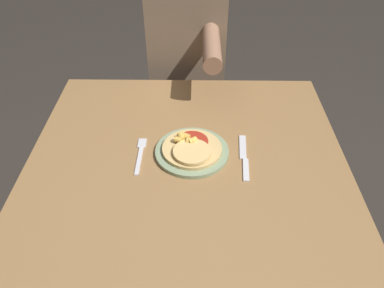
% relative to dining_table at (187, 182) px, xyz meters
% --- Properties ---
extents(ground_plane, '(8.00, 8.00, 0.00)m').
position_rel_dining_table_xyz_m(ground_plane, '(0.00, 0.00, -0.64)').
color(ground_plane, '#2D2823').
extents(dining_table, '(1.03, 0.99, 0.75)m').
position_rel_dining_table_xyz_m(dining_table, '(0.00, 0.00, 0.00)').
color(dining_table, olive).
rests_on(dining_table, ground_plane).
extents(plate, '(0.24, 0.24, 0.01)m').
position_rel_dining_table_xyz_m(plate, '(0.02, 0.02, 0.12)').
color(plate, gray).
rests_on(plate, dining_table).
extents(pizza, '(0.20, 0.20, 0.04)m').
position_rel_dining_table_xyz_m(pizza, '(0.01, 0.02, 0.13)').
color(pizza, tan).
rests_on(pizza, plate).
extents(fork, '(0.03, 0.18, 0.00)m').
position_rel_dining_table_xyz_m(fork, '(-0.15, 0.02, 0.11)').
color(fork, silver).
rests_on(fork, dining_table).
extents(knife, '(0.03, 0.22, 0.00)m').
position_rel_dining_table_xyz_m(knife, '(0.19, 0.00, 0.11)').
color(knife, silver).
rests_on(knife, dining_table).
extents(person_diner, '(0.34, 0.52, 1.27)m').
position_rel_dining_table_xyz_m(person_diner, '(-0.01, 0.68, 0.11)').
color(person_diner, '#2D2D38').
rests_on(person_diner, ground_plane).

